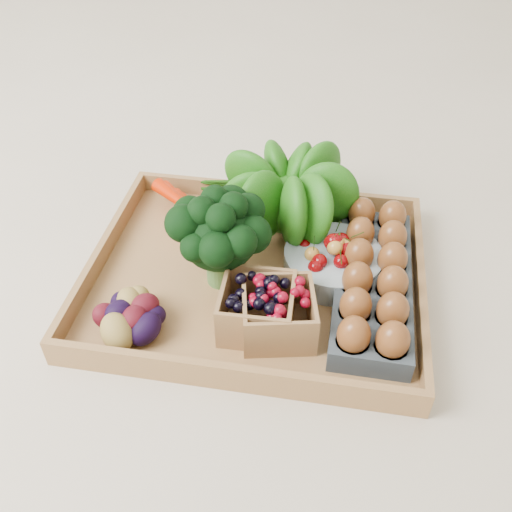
% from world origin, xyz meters
% --- Properties ---
extents(ground, '(4.00, 4.00, 0.00)m').
position_xyz_m(ground, '(0.00, 0.00, 0.00)').
color(ground, beige).
rests_on(ground, ground).
extents(tray, '(0.55, 0.45, 0.01)m').
position_xyz_m(tray, '(0.00, 0.00, 0.01)').
color(tray, '#9E7242').
rests_on(tray, ground).
extents(carrots, '(0.19, 0.13, 0.04)m').
position_xyz_m(carrots, '(-0.13, 0.11, 0.04)').
color(carrots, red).
rests_on(carrots, tray).
extents(lettuce, '(0.17, 0.17, 0.17)m').
position_xyz_m(lettuce, '(0.03, 0.14, 0.10)').
color(lettuce, '#0F4F0C').
rests_on(lettuce, tray).
extents(broccoli, '(0.16, 0.16, 0.12)m').
position_xyz_m(broccoli, '(-0.06, -0.02, 0.08)').
color(broccoli, black).
rests_on(broccoli, tray).
extents(cherry_bowl, '(0.17, 0.17, 0.04)m').
position_xyz_m(cherry_bowl, '(0.13, 0.03, 0.04)').
color(cherry_bowl, '#8C9EA5').
rests_on(cherry_bowl, tray).
extents(egg_carton, '(0.12, 0.34, 0.04)m').
position_xyz_m(egg_carton, '(0.19, -0.01, 0.03)').
color(egg_carton, '#353E44').
rests_on(egg_carton, tray).
extents(potatoes, '(0.12, 0.12, 0.07)m').
position_xyz_m(potatoes, '(-0.17, -0.14, 0.05)').
color(potatoes, '#3F0A12').
rests_on(potatoes, tray).
extents(punnet_blackberry, '(0.11, 0.11, 0.07)m').
position_xyz_m(punnet_blackberry, '(0.02, -0.11, 0.05)').
color(punnet_blackberry, black).
rests_on(punnet_blackberry, tray).
extents(punnet_raspberry, '(0.13, 0.13, 0.07)m').
position_xyz_m(punnet_raspberry, '(0.05, -0.11, 0.05)').
color(punnet_raspberry, maroon).
rests_on(punnet_raspberry, tray).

